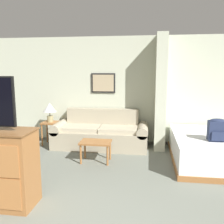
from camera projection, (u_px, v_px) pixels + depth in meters
The scene contains 8 objects.
wall_back at pixel (126, 91), 6.11m from camera, with size 7.30×0.16×2.60m.
wall_partition_pillar at pixel (160, 93), 5.65m from camera, with size 0.24×0.60×2.60m.
couch at pixel (101, 134), 5.89m from camera, with size 2.22×0.84×0.88m.
coffee_table at pixel (96, 144), 4.92m from camera, with size 0.61×0.41×0.42m.
side_table at pixel (50, 127), 6.08m from camera, with size 0.38×0.38×0.56m.
table_lamp at pixel (50, 109), 6.01m from camera, with size 0.32×0.32×0.47m.
bed at pixel (217, 149), 4.93m from camera, with size 1.73×2.03×0.54m.
backpack at pixel (217, 129), 4.50m from camera, with size 0.31×0.23×0.41m.
Camera 1 is at (0.52, -2.05, 1.81)m, focal length 40.00 mm.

